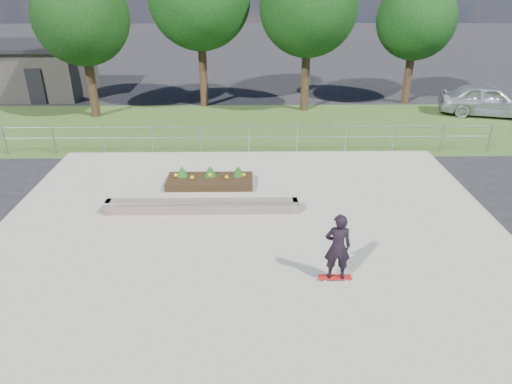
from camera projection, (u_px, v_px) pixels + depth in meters
ground at (249, 253)px, 12.32m from camera, size 120.00×120.00×0.00m
grass_verge at (249, 127)px, 22.21m from camera, size 30.00×8.00×0.02m
concrete_slab at (249, 252)px, 12.31m from camera, size 15.00×15.00×0.06m
fence at (249, 136)px, 18.73m from camera, size 20.06×0.06×1.20m
building at (18, 69)px, 27.66m from camera, size 8.40×5.40×3.00m
tree_far_left at (81, 18)px, 21.79m from camera, size 4.55×4.55×7.15m
tree_mid_right at (309, 7)px, 22.67m from camera, size 4.90×4.90×7.70m
tree_far_right at (416, 20)px, 24.42m from camera, size 4.20×4.20×6.60m
grind_ledge at (202, 206)px, 14.18m from camera, size 6.00×0.44×0.43m
planter_bed at (210, 179)px, 16.06m from camera, size 3.00×1.20×0.61m
skateboarder at (338, 247)px, 10.75m from camera, size 0.80×0.44×1.81m
parked_car at (488, 100)px, 23.72m from camera, size 5.11×3.09×1.63m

